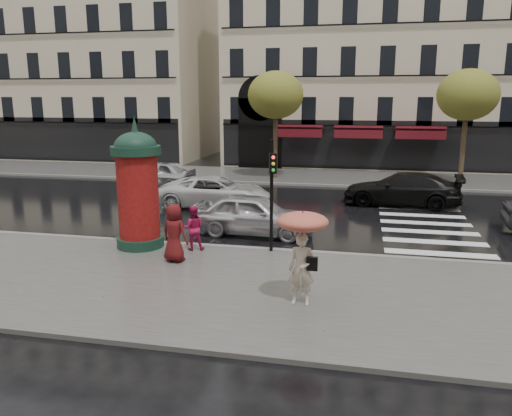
% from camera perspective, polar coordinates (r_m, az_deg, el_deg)
% --- Properties ---
extents(ground, '(160.00, 160.00, 0.00)m').
position_cam_1_polar(ground, '(14.06, -2.46, -8.57)').
color(ground, black).
rests_on(ground, ground).
extents(near_sidewalk, '(90.00, 7.00, 0.12)m').
position_cam_1_polar(near_sidewalk, '(13.59, -2.99, -9.08)').
color(near_sidewalk, '#474744').
rests_on(near_sidewalk, ground).
extents(far_sidewalk, '(90.00, 6.00, 0.12)m').
position_cam_1_polar(far_sidewalk, '(32.26, 6.00, 3.55)').
color(far_sidewalk, '#474744').
rests_on(far_sidewalk, ground).
extents(near_kerb, '(90.00, 0.25, 0.14)m').
position_cam_1_polar(near_kerb, '(16.80, 0.10, -4.75)').
color(near_kerb, slate).
rests_on(near_kerb, ground).
extents(far_kerb, '(90.00, 0.25, 0.14)m').
position_cam_1_polar(far_kerb, '(29.31, 5.37, 2.68)').
color(far_kerb, slate).
rests_on(far_kerb, ground).
extents(zebra_crossing, '(3.60, 11.75, 0.01)m').
position_cam_1_polar(zebra_crossing, '(23.02, 18.42, -0.81)').
color(zebra_crossing, silver).
rests_on(zebra_crossing, ground).
extents(bldg_far_corner, '(26.00, 14.00, 22.90)m').
position_cam_1_polar(bldg_far_corner, '(43.23, 16.52, 20.37)').
color(bldg_far_corner, '#B7A88C').
rests_on(bldg_far_corner, ground).
extents(bldg_far_left, '(24.00, 14.00, 22.90)m').
position_cam_1_polar(bldg_far_left, '(50.03, -19.59, 19.03)').
color(bldg_far_left, '#B7A88C').
rests_on(bldg_far_left, ground).
extents(tree_far_left, '(3.40, 3.40, 6.64)m').
position_cam_1_polar(tree_far_left, '(31.15, 2.26, 12.73)').
color(tree_far_left, '#38281C').
rests_on(tree_far_left, ground).
extents(tree_far_right, '(3.40, 3.40, 6.64)m').
position_cam_1_polar(tree_far_right, '(31.22, 23.04, 11.77)').
color(tree_far_right, '#38281C').
rests_on(tree_far_right, ground).
extents(woman_umbrella, '(1.23, 1.23, 2.37)m').
position_cam_1_polar(woman_umbrella, '(11.97, 5.31, -3.93)').
color(woman_umbrella, beige).
rests_on(woman_umbrella, near_sidewalk).
extents(woman_red, '(0.86, 0.75, 1.48)m').
position_cam_1_polar(woman_red, '(16.55, -7.19, -2.27)').
color(woman_red, '#AE1548').
rests_on(woman_red, near_sidewalk).
extents(man_burgundy, '(1.01, 0.82, 1.80)m').
position_cam_1_polar(man_burgundy, '(15.43, -9.32, -2.83)').
color(man_burgundy, '#531012').
rests_on(man_burgundy, near_sidewalk).
extents(morris_column, '(1.62, 1.62, 4.35)m').
position_cam_1_polar(morris_column, '(16.98, -13.38, 2.50)').
color(morris_column, '#133123').
rests_on(morris_column, near_sidewalk).
extents(traffic_light, '(0.27, 0.36, 3.65)m').
position_cam_1_polar(traffic_light, '(15.91, 1.84, 2.65)').
color(traffic_light, black).
rests_on(traffic_light, near_sidewalk).
extents(car_silver, '(4.64, 2.06, 1.55)m').
position_cam_1_polar(car_silver, '(18.66, -0.29, -0.74)').
color(car_silver, silver).
rests_on(car_silver, ground).
extents(car_white, '(5.45, 2.96, 1.45)m').
position_cam_1_polar(car_white, '(23.53, -4.66, 1.88)').
color(car_white, silver).
rests_on(car_white, ground).
extents(car_black, '(5.62, 2.74, 1.58)m').
position_cam_1_polar(car_black, '(24.73, 16.34, 2.07)').
color(car_black, black).
rests_on(car_black, ground).
extents(car_far_silver, '(4.64, 2.21, 1.53)m').
position_cam_1_polar(car_far_silver, '(29.35, -11.25, 3.88)').
color(car_far_silver, '#B2B2B7').
rests_on(car_far_silver, ground).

